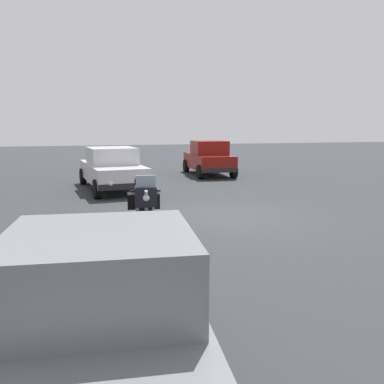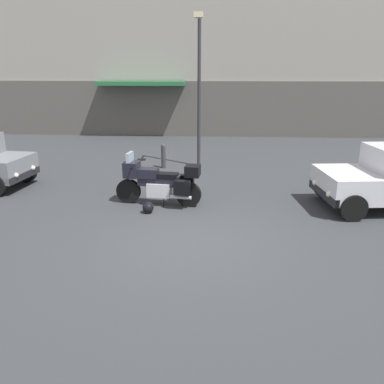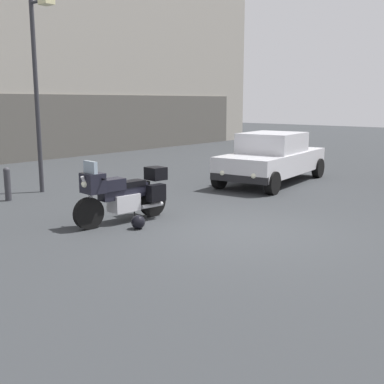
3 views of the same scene
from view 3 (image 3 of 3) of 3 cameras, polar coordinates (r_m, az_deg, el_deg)
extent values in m
plane|color=#2D3033|center=(9.55, 5.16, -4.61)|extent=(80.00, 80.00, 0.00)
cylinder|color=black|center=(9.79, -12.14, -2.50)|extent=(0.65, 0.21, 0.64)
cylinder|color=black|center=(10.69, -4.69, -1.18)|extent=(0.65, 0.21, 0.64)
cylinder|color=#B7B7BC|center=(9.71, -12.14, -0.01)|extent=(0.33, 0.11, 0.68)
cube|color=#B7B7BC|center=(10.22, -8.08, -1.23)|extent=(0.64, 0.47, 0.36)
cube|color=black|center=(10.17, -8.12, 0.09)|extent=(1.13, 0.41, 0.28)
cube|color=black|center=(9.97, -9.55, 0.89)|extent=(0.56, 0.40, 0.24)
cube|color=black|center=(10.26, -7.22, 1.00)|extent=(0.59, 0.36, 0.12)
cube|color=black|center=(9.73, -11.67, 1.05)|extent=(0.41, 0.48, 0.40)
cube|color=#8C9EAD|center=(9.67, -11.94, 2.78)|extent=(0.13, 0.41, 0.28)
sphere|color=#EAEACC|center=(9.64, -12.58, 0.92)|extent=(0.14, 0.14, 0.14)
cylinder|color=black|center=(9.76, -11.29, 1.69)|extent=(0.11, 0.62, 0.04)
cylinder|color=#B7B7BC|center=(10.43, -4.73, -1.58)|extent=(0.56, 0.15, 0.09)
cube|color=black|center=(10.35, -4.27, -0.10)|extent=(0.42, 0.25, 0.36)
cube|color=black|center=(10.78, -6.14, 0.31)|extent=(0.42, 0.25, 0.36)
cube|color=black|center=(10.64, -4.32, 2.22)|extent=(0.40, 0.44, 0.28)
cylinder|color=black|center=(10.22, -6.77, -2.75)|extent=(0.04, 0.13, 0.29)
sphere|color=black|center=(9.69, -6.39, -3.55)|extent=(0.28, 0.28, 0.28)
cube|color=silver|center=(15.20, 9.50, 3.49)|extent=(4.67, 2.24, 0.64)
cube|color=silver|center=(15.09, 9.50, 5.80)|extent=(2.07, 1.82, 0.60)
cube|color=#8C9EAD|center=(14.28, 7.99, 5.57)|extent=(0.22, 1.49, 0.51)
cube|color=#8C9EAD|center=(15.91, 10.85, 6.01)|extent=(0.22, 1.49, 0.48)
cube|color=black|center=(13.28, 5.52, 1.59)|extent=(0.31, 1.76, 0.20)
cube|color=black|center=(17.24, 12.53, 3.49)|extent=(0.31, 1.76, 0.20)
cylinder|color=black|center=(13.28, 9.52, 1.05)|extent=(0.66, 0.29, 0.64)
cylinder|color=black|center=(14.04, 3.28, 1.71)|extent=(0.66, 0.29, 0.64)
cylinder|color=black|center=(16.59, 14.70, 2.77)|extent=(0.66, 0.29, 0.64)
cylinder|color=black|center=(17.21, 9.42, 3.25)|extent=(0.66, 0.29, 0.64)
sphere|color=silver|center=(12.99, 7.30, 1.89)|extent=(0.14, 0.14, 0.14)
sphere|color=silver|center=(13.45, 3.61, 2.25)|extent=(0.14, 0.14, 0.14)
cylinder|color=#2D2D33|center=(13.96, -17.91, 10.45)|extent=(0.12, 0.12, 5.15)
cylinder|color=#2D2D33|center=(13.90, -17.72, 20.73)|extent=(0.08, 0.70, 0.08)
cube|color=beige|center=(13.60, -16.86, 20.79)|extent=(0.28, 0.36, 0.16)
cylinder|color=#333338|center=(13.16, -21.00, 0.73)|extent=(0.16, 0.16, 0.79)
sphere|color=#333338|center=(13.10, -21.12, 2.43)|extent=(0.16, 0.16, 0.16)
camera|label=1|loc=(9.17, -64.57, 3.67)|focal=38.18mm
camera|label=2|loc=(8.39, 55.82, 12.21)|focal=36.31mm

